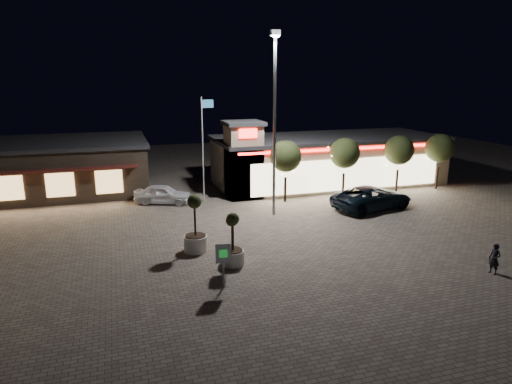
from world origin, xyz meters
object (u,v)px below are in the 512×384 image
object	(u,v)px
white_sedan	(163,194)
pedestrian	(495,259)
planter_mid	(232,248)
valet_sign	(223,257)
pickup_truck	(372,198)
planter_left	(195,234)

from	to	relation	value
white_sedan	pedestrian	size ratio (longest dim) A/B	2.78
planter_mid	pedestrian	bearing A→B (deg)	-23.42
pedestrian	valet_sign	size ratio (longest dim) A/B	0.73
planter_mid	valet_sign	world-z (taller)	planter_mid
pedestrian	valet_sign	xyz separation A→B (m)	(-13.06, 2.48, 0.72)
pickup_truck	white_sedan	bearing A→B (deg)	55.30
white_sedan	planter_mid	size ratio (longest dim) A/B	1.65
white_sedan	valet_sign	size ratio (longest dim) A/B	2.02
pickup_truck	pedestrian	xyz separation A→B (m)	(-0.33, -11.85, -0.09)
planter_mid	valet_sign	size ratio (longest dim) A/B	1.23
planter_left	valet_sign	xyz separation A→B (m)	(0.44, -4.89, 0.49)
white_sedan	planter_left	distance (m)	10.59
pickup_truck	planter_left	world-z (taller)	planter_left
pedestrian	planter_mid	distance (m)	13.03
planter_left	planter_mid	size ratio (longest dim) A/B	1.24
white_sedan	valet_sign	bearing A→B (deg)	-154.35
planter_left	valet_sign	world-z (taller)	planter_left
pickup_truck	pedestrian	size ratio (longest dim) A/B	4.00
white_sedan	planter_mid	bearing A→B (deg)	-148.62
pedestrian	valet_sign	distance (m)	13.31
pedestrian	pickup_truck	bearing A→B (deg)	164.43
pedestrian	planter_mid	size ratio (longest dim) A/B	0.59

